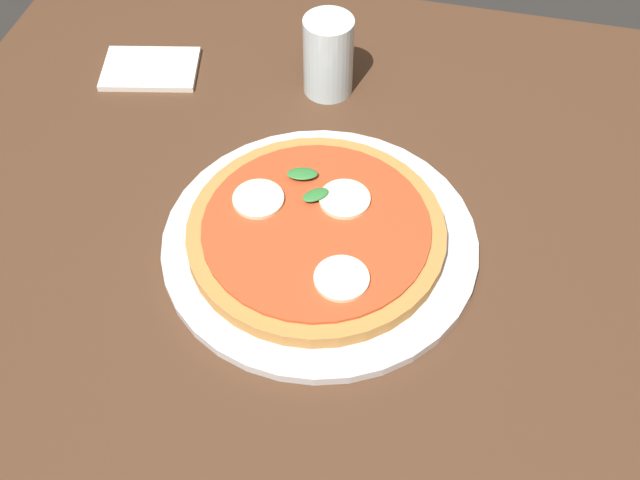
{
  "coord_description": "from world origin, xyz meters",
  "views": [
    {
      "loc": [
        -0.04,
        0.52,
        1.43
      ],
      "look_at": [
        0.08,
        -0.01,
        0.76
      ],
      "focal_mm": 43.38,
      "sensor_mm": 36.0,
      "label": 1
    }
  ],
  "objects": [
    {
      "name": "dining_table",
      "position": [
        0.0,
        0.0,
        0.65
      ],
      "size": [
        1.24,
        1.04,
        0.75
      ],
      "color": "#4C301E",
      "rests_on": "ground_plane"
    },
    {
      "name": "serving_tray",
      "position": [
        0.08,
        -0.01,
        0.75
      ],
      "size": [
        0.36,
        0.36,
        0.01
      ],
      "primitive_type": "cylinder",
      "color": "silver",
      "rests_on": "dining_table"
    },
    {
      "name": "pizza",
      "position": [
        0.09,
        -0.01,
        0.77
      ],
      "size": [
        0.29,
        0.29,
        0.03
      ],
      "color": "#C6843F",
      "rests_on": "serving_tray"
    },
    {
      "name": "napkin",
      "position": [
        0.38,
        -0.26,
        0.75
      ],
      "size": [
        0.15,
        0.12,
        0.01
      ],
      "primitive_type": "cube",
      "rotation": [
        0.0,
        0.0,
        0.21
      ],
      "color": "white",
      "rests_on": "dining_table"
    },
    {
      "name": "glass_cup",
      "position": [
        0.14,
        -0.28,
        0.8
      ],
      "size": [
        0.07,
        0.07,
        0.11
      ],
      "primitive_type": "cylinder",
      "color": "silver",
      "rests_on": "dining_table"
    }
  ]
}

